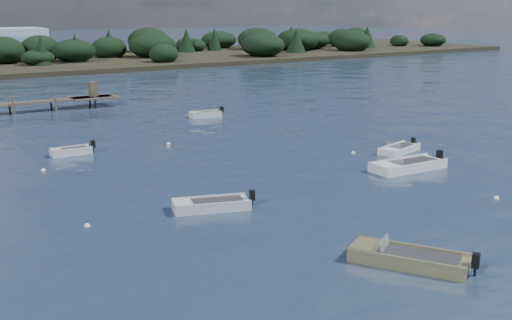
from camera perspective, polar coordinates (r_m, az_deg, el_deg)
ground at (r=82.98m, az=-19.67°, el=5.33°), size 400.00×400.00×0.00m
tender_far_white at (r=49.68m, az=-16.10°, el=0.65°), size 3.31×1.29×1.13m
dinghy_near_olive at (r=28.65m, az=13.39°, el=-8.70°), size 4.07×5.22×1.31m
dinghy_mid_white_b at (r=49.77m, az=12.61°, el=0.85°), size 4.33×2.43×1.06m
tender_far_grey_b at (r=63.94m, az=-4.51°, el=3.97°), size 3.53×1.68×1.19m
dinghy_mid_white_a at (r=44.57m, az=13.34°, el=-0.63°), size 5.83×2.31×1.35m
dinghy_mid_grey at (r=35.16m, az=-4.01°, el=-4.15°), size 4.59×2.86×1.15m
buoy_b at (r=39.51m, az=20.57°, el=-3.24°), size 0.32×0.32×0.32m
buoy_c at (r=33.59m, az=-14.78°, el=-5.73°), size 0.32×0.32×0.32m
buoy_d at (r=45.70m, az=14.59°, el=-0.57°), size 0.32×0.32×0.32m
buoy_e at (r=51.83m, az=-7.79°, el=1.41°), size 0.32×0.32×0.32m
buoy_extra_a at (r=48.83m, az=8.65°, el=0.62°), size 0.32×0.32×0.32m
buoy_extra_b at (r=45.47m, az=-18.38°, el=-0.90°), size 0.32×0.32×0.32m
far_headland at (r=128.29m, az=-13.43°, el=9.31°), size 190.00×40.00×5.80m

